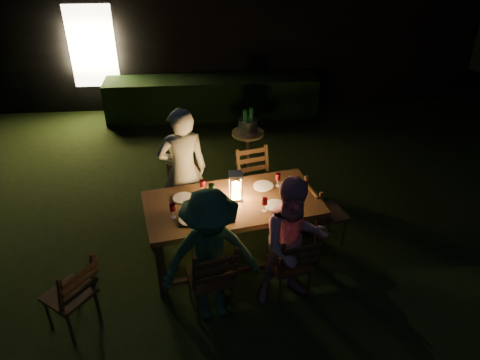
{
  "coord_description": "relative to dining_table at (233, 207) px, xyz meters",
  "views": [
    {
      "loc": [
        -0.64,
        -5.13,
        3.98
      ],
      "look_at": [
        -0.26,
        -0.36,
        0.99
      ],
      "focal_mm": 35.0,
      "sensor_mm": 36.0,
      "label": 1
    }
  ],
  "objects": [
    {
      "name": "wineglass_b",
      "position": [
        -0.68,
        -0.26,
        0.17
      ],
      "size": [
        0.06,
        0.06,
        0.18
      ],
      "primitive_type": null,
      "color": "#59070F",
      "rests_on": "dining_table"
    },
    {
      "name": "chair_near_left",
      "position": [
        -0.29,
        -0.84,
        -0.45
      ],
      "size": [
        0.58,
        0.6,
        1.05
      ],
      "rotation": [
        0.0,
        0.0,
        0.26
      ],
      "color": "#4D3219",
      "rests_on": "ground"
    },
    {
      "name": "chair_spare",
      "position": [
        -1.73,
        -0.97,
        -0.47
      ],
      "size": [
        0.64,
        0.64,
        0.99
      ],
      "rotation": [
        0.0,
        0.0,
        0.92
      ],
      "color": "#4D3219",
      "rests_on": "ground"
    },
    {
      "name": "person_opp_right",
      "position": [
        0.6,
        -0.72,
        0.01
      ],
      "size": [
        0.86,
        0.73,
        1.57
      ],
      "primitive_type": "imported",
      "rotation": [
        0.0,
        0.0,
        0.19
      ],
      "color": "#D190A7",
      "rests_on": "ground"
    },
    {
      "name": "wineglass_e",
      "position": [
        -0.04,
        -0.31,
        0.17
      ],
      "size": [
        0.06,
        0.06,
        0.18
      ],
      "primitive_type": null,
      "color": "silver",
      "rests_on": "dining_table"
    },
    {
      "name": "bottle_bucket_b",
      "position": [
        0.43,
        2.19,
        0.08
      ],
      "size": [
        0.07,
        0.07,
        0.32
      ],
      "primitive_type": "cylinder",
      "color": "#0F471E",
      "rests_on": "side_table"
    },
    {
      "name": "chair_far_right",
      "position": [
        0.39,
        0.86,
        -0.46
      ],
      "size": [
        0.57,
        0.59,
        1.03
      ],
      "rotation": [
        0.0,
        0.0,
        3.4
      ],
      "color": "#4D3219",
      "rests_on": "ground"
    },
    {
      "name": "wineglass_a",
      "position": [
        -0.35,
        0.22,
        0.17
      ],
      "size": [
        0.06,
        0.06,
        0.18
      ],
      "primitive_type": null,
      "color": "#59070F",
      "rests_on": "dining_table"
    },
    {
      "name": "plate_far_right",
      "position": [
        0.4,
        0.3,
        0.09
      ],
      "size": [
        0.25,
        0.25,
        0.01
      ],
      "primitive_type": "cylinder",
      "color": "white",
      "rests_on": "dining_table"
    },
    {
      "name": "chair_end",
      "position": [
        1.21,
        0.23,
        -0.48
      ],
      "size": [
        0.56,
        0.53,
        0.97
      ],
      "rotation": [
        0.0,
        0.0,
        -1.32
      ],
      "color": "#4D3219",
      "rests_on": "ground"
    },
    {
      "name": "bottle_table",
      "position": [
        -0.25,
        -0.05,
        0.22
      ],
      "size": [
        0.07,
        0.07,
        0.28
      ],
      "primitive_type": "cylinder",
      "color": "#0F471E",
      "rests_on": "dining_table"
    },
    {
      "name": "person_house_side",
      "position": [
        -0.6,
        0.72,
        0.11
      ],
      "size": [
        0.71,
        0.53,
        1.75
      ],
      "primitive_type": "imported",
      "rotation": [
        0.0,
        0.0,
        3.33
      ],
      "color": "beige",
      "rests_on": "ground"
    },
    {
      "name": "napkin_left",
      "position": [
        -0.09,
        -0.34,
        0.09
      ],
      "size": [
        0.18,
        0.14,
        0.01
      ],
      "primitive_type": "cube",
      "color": "red",
      "rests_on": "dining_table"
    },
    {
      "name": "chair_far_left",
      "position": [
        -0.59,
        0.67,
        -0.48
      ],
      "size": [
        0.47,
        0.5,
        0.95
      ],
      "rotation": [
        0.0,
        0.0,
        3.25
      ],
      "color": "#4D3219",
      "rests_on": "ground"
    },
    {
      "name": "dining_table",
      "position": [
        0.0,
        0.0,
        0.0
      ],
      "size": [
        2.21,
        1.39,
        0.85
      ],
      "rotation": [
        0.0,
        0.0,
        0.19
      ],
      "color": "#4D3219",
      "rests_on": "ground"
    },
    {
      "name": "lantern",
      "position": [
        0.04,
        0.06,
        0.24
      ],
      "size": [
        0.16,
        0.16,
        0.35
      ],
      "color": "white",
      "rests_on": "dining_table"
    },
    {
      "name": "wineglass_c",
      "position": [
        0.35,
        -0.22,
        0.17
      ],
      "size": [
        0.06,
        0.06,
        0.18
      ],
      "primitive_type": null,
      "color": "#59070F",
      "rests_on": "dining_table"
    },
    {
      "name": "bottle_bucket_a",
      "position": [
        0.33,
        2.11,
        0.08
      ],
      "size": [
        0.07,
        0.07,
        0.32
      ],
      "primitive_type": "cylinder",
      "color": "#0F471E",
      "rests_on": "side_table"
    },
    {
      "name": "plate_near_left",
      "position": [
        -0.5,
        -0.32,
        0.09
      ],
      "size": [
        0.25,
        0.25,
        0.01
      ],
      "primitive_type": "cylinder",
      "color": "white",
      "rests_on": "dining_table"
    },
    {
      "name": "phone",
      "position": [
        -0.55,
        -0.41,
        0.09
      ],
      "size": [
        0.14,
        0.07,
        0.01
      ],
      "primitive_type": "cube",
      "color": "black",
      "rests_on": "dining_table"
    },
    {
      "name": "chair_near_right",
      "position": [
        0.59,
        -0.67,
        -0.47
      ],
      "size": [
        0.54,
        0.57,
        0.98
      ],
      "rotation": [
        0.0,
        0.0,
        0.26
      ],
      "color": "#4D3219",
      "rests_on": "ground"
    },
    {
      "name": "wineglass_d",
      "position": [
        0.57,
        0.3,
        0.17
      ],
      "size": [
        0.06,
        0.06,
        0.18
      ],
      "primitive_type": null,
      "color": "#59070F",
      "rests_on": "dining_table"
    },
    {
      "name": "napkin_right",
      "position": [
        0.6,
        -0.19,
        0.09
      ],
      "size": [
        0.18,
        0.14,
        0.01
      ],
      "primitive_type": "cube",
      "color": "red",
      "rests_on": "dining_table"
    },
    {
      "name": "plate_near_right",
      "position": [
        0.48,
        -0.13,
        0.09
      ],
      "size": [
        0.25,
        0.25,
        0.01
      ],
      "primitive_type": "cylinder",
      "color": "white",
      "rests_on": "dining_table"
    },
    {
      "name": "person_opp_left",
      "position": [
        -0.28,
        -0.89,
        0.02
      ],
      "size": [
        1.12,
        0.77,
        1.58
      ],
      "primitive_type": "imported",
      "rotation": [
        0.0,
        0.0,
        0.19
      ],
      "color": "#33663F",
      "rests_on": "ground"
    },
    {
      "name": "side_table",
      "position": [
        0.38,
        2.15,
        -0.16
      ],
      "size": [
        0.51,
        0.51,
        0.69
      ],
      "color": "brown",
      "rests_on": "ground"
    },
    {
      "name": "plate_far_left",
      "position": [
        -0.58,
        0.11,
        0.09
      ],
      "size": [
        0.25,
        0.25,
        0.01
      ],
      "primitive_type": "cylinder",
      "color": "white",
      "rests_on": "dining_table"
    },
    {
      "name": "garden_envelope",
      "position": [
        0.36,
        6.77,
        0.81
      ],
      "size": [
        40.0,
        40.0,
        3.2
      ],
      "color": "black",
      "rests_on": "ground"
    },
    {
      "name": "ice_bucket",
      "position": [
        0.38,
        2.15,
        0.03
      ],
      "size": [
        0.3,
        0.3,
        0.22
      ],
      "primitive_type": "cylinder",
      "color": "#A5A8AD",
      "rests_on": "side_table"
    }
  ]
}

